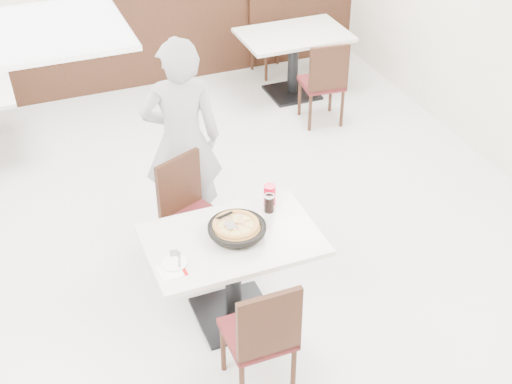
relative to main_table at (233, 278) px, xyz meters
name	(u,v)px	position (x,y,z in m)	size (l,w,h in m)	color
floor	(226,266)	(0.13, 0.55, -0.38)	(7.00, 7.00, 0.00)	beige
wainscot_back	(122,45)	(0.13, 4.03, 0.18)	(5.90, 0.03, 1.10)	black
main_table	(233,278)	(0.00, 0.00, 0.00)	(1.20, 0.80, 0.75)	beige
chair_near	(258,331)	(-0.07, -0.64, 0.10)	(0.42, 0.42, 0.95)	black
chair_far	(196,218)	(-0.06, 0.66, 0.10)	(0.42, 0.42, 0.95)	black
trivet	(239,233)	(0.06, 0.01, 0.39)	(0.12, 0.12, 0.04)	black
pizza_pan	(237,231)	(0.04, 0.01, 0.42)	(0.38, 0.38, 0.01)	black
pizza	(236,227)	(0.04, 0.03, 0.44)	(0.35, 0.35, 0.02)	#C38C46
pizza_server	(231,225)	(0.00, 0.02, 0.47)	(0.07, 0.08, 0.00)	silver
napkin	(172,271)	(-0.49, -0.18, 0.38)	(0.16, 0.16, 0.00)	white
side_plate	(174,263)	(-0.45, -0.12, 0.38)	(0.18, 0.18, 0.01)	white
fork	(179,259)	(-0.41, -0.11, 0.39)	(0.01, 0.16, 0.00)	silver
cola_glass	(269,204)	(0.36, 0.19, 0.44)	(0.07, 0.07, 0.13)	black
red_cup	(270,195)	(0.39, 0.27, 0.45)	(0.09, 0.09, 0.16)	red
diner_person	(182,141)	(0.00, 1.16, 0.51)	(0.65, 0.43, 1.78)	#9F9EA2
bg_table_right	(293,64)	(1.90, 3.17, 0.00)	(1.20, 0.80, 0.75)	beige
bg_chair_right_near	(322,81)	(1.92, 2.48, 0.10)	(0.42, 0.42, 0.95)	black
bg_chair_right_far	(272,36)	(1.91, 3.80, 0.10)	(0.42, 0.42, 0.95)	black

